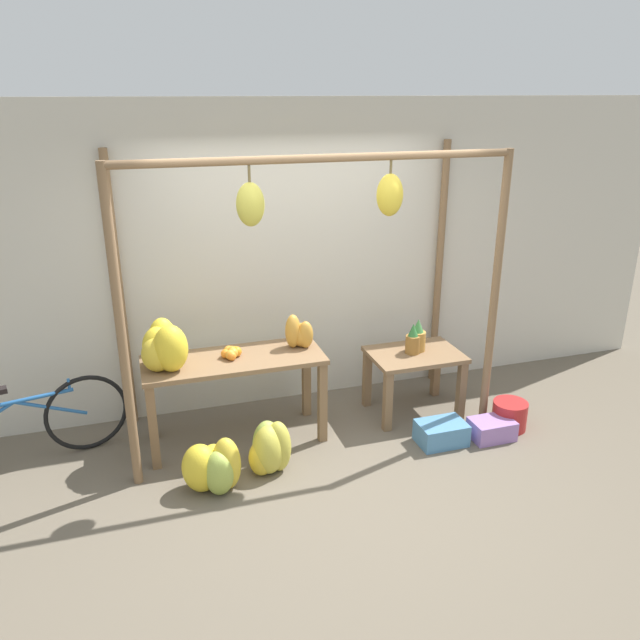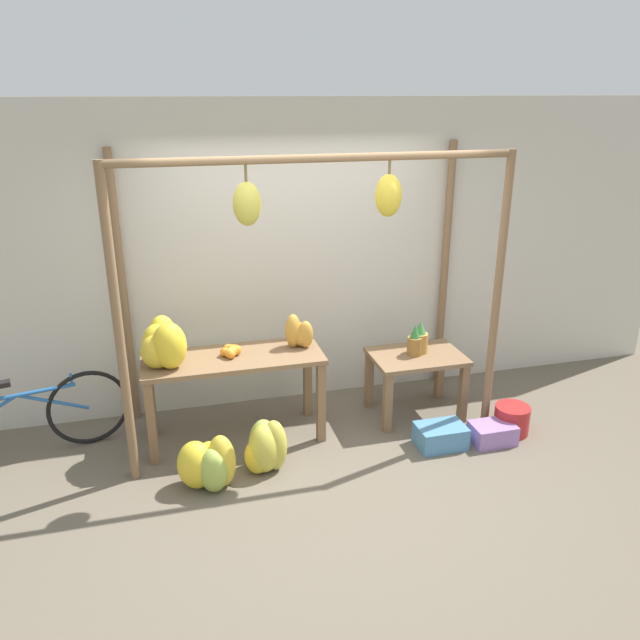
% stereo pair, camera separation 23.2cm
% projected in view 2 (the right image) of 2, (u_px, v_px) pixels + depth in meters
% --- Properties ---
extents(ground_plane, '(20.00, 20.00, 0.00)m').
position_uv_depth(ground_plane, '(335.00, 476.00, 4.89)').
color(ground_plane, '#665B4C').
extents(shop_wall_back, '(8.00, 0.08, 2.80)m').
position_uv_depth(shop_wall_back, '(292.00, 257.00, 5.74)').
color(shop_wall_back, beige).
rests_on(shop_wall_back, ground_plane).
extents(stall_awning, '(3.09, 1.12, 2.42)m').
position_uv_depth(stall_awning, '(312.00, 254.00, 4.95)').
color(stall_awning, brown).
rests_on(stall_awning, ground_plane).
extents(display_table_main, '(1.49, 0.58, 0.77)m').
position_uv_depth(display_table_main, '(234.00, 370.00, 5.23)').
color(display_table_main, brown).
rests_on(display_table_main, ground_plane).
extents(display_table_side, '(0.83, 0.59, 0.60)m').
position_uv_depth(display_table_side, '(416.00, 367.00, 5.68)').
color(display_table_side, brown).
rests_on(display_table_side, ground_plane).
extents(banana_pile_on_table, '(0.41, 0.44, 0.39)m').
position_uv_depth(banana_pile_on_table, '(164.00, 344.00, 4.96)').
color(banana_pile_on_table, gold).
rests_on(banana_pile_on_table, display_table_main).
extents(orange_pile, '(0.18, 0.18, 0.09)m').
position_uv_depth(orange_pile, '(231.00, 351.00, 5.18)').
color(orange_pile, orange).
rests_on(orange_pile, display_table_main).
extents(pineapple_cluster, '(0.21, 0.18, 0.31)m').
position_uv_depth(pineapple_cluster, '(418.00, 340.00, 5.62)').
color(pineapple_cluster, olive).
rests_on(pineapple_cluster, display_table_side).
extents(banana_pile_ground_left, '(0.53, 0.45, 0.43)m').
position_uv_depth(banana_pile_ground_left, '(208.00, 464.00, 4.71)').
color(banana_pile_ground_left, gold).
rests_on(banana_pile_ground_left, ground_plane).
extents(banana_pile_ground_right, '(0.42, 0.38, 0.43)m').
position_uv_depth(banana_pile_ground_right, '(265.00, 447.00, 4.91)').
color(banana_pile_ground_right, gold).
rests_on(banana_pile_ground_right, ground_plane).
extents(fruit_crate_white, '(0.41, 0.28, 0.19)m').
position_uv_depth(fruit_crate_white, '(441.00, 436.00, 5.28)').
color(fruit_crate_white, '#4C84B2').
rests_on(fruit_crate_white, ground_plane).
extents(blue_bucket, '(0.30, 0.30, 0.26)m').
position_uv_depth(blue_bucket, '(512.00, 419.00, 5.47)').
color(blue_bucket, '#AD2323').
rests_on(blue_bucket, ground_plane).
extents(parked_bicycle, '(1.67, 0.41, 0.71)m').
position_uv_depth(parked_bicycle, '(21.00, 420.00, 5.02)').
color(parked_bicycle, black).
rests_on(parked_bicycle, ground_plane).
extents(papaya_pile, '(0.27, 0.21, 0.30)m').
position_uv_depth(papaya_pile, '(299.00, 333.00, 5.34)').
color(papaya_pile, gold).
rests_on(papaya_pile, display_table_main).
extents(fruit_crate_purple, '(0.37, 0.25, 0.17)m').
position_uv_depth(fruit_crate_purple, '(492.00, 433.00, 5.34)').
color(fruit_crate_purple, '#9970B7').
rests_on(fruit_crate_purple, ground_plane).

